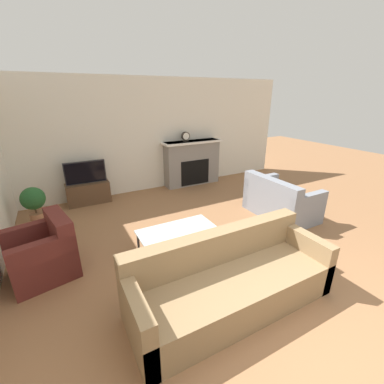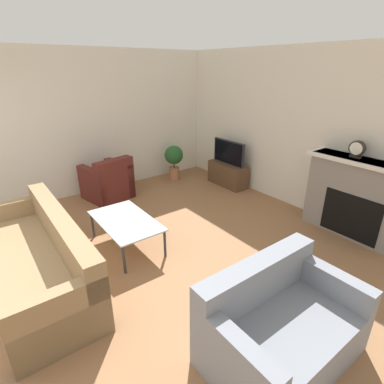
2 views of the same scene
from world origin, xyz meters
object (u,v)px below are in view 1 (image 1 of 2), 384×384
object	(u,v)px
tv	(85,172)
mantel_clock	(186,136)
couch_sectional	(230,282)
couch_loveseat	(280,202)
potted_plant	(34,202)
armchair_by_window	(44,255)
coffee_table	(179,233)

from	to	relation	value
tv	mantel_clock	bearing A→B (deg)	1.85
couch_sectional	couch_loveseat	size ratio (longest dim) A/B	1.76
potted_plant	mantel_clock	bearing A→B (deg)	12.79
armchair_by_window	mantel_clock	xyz separation A→B (m)	(3.34, 2.40, 1.00)
couch_sectional	coffee_table	xyz separation A→B (m)	(-0.11, 1.13, 0.09)
armchair_by_window	mantel_clock	size ratio (longest dim) A/B	3.70
couch_sectional	potted_plant	world-z (taller)	couch_sectional
couch_loveseat	coffee_table	world-z (taller)	couch_loveseat
tv	coffee_table	xyz separation A→B (m)	(0.91, -2.78, -0.34)
tv	couch_sectional	world-z (taller)	tv
coffee_table	mantel_clock	distance (m)	3.39
couch_loveseat	coffee_table	size ratio (longest dim) A/B	1.17
tv	couch_loveseat	size ratio (longest dim) A/B	0.63
potted_plant	mantel_clock	distance (m)	3.66
armchair_by_window	mantel_clock	world-z (taller)	mantel_clock
mantel_clock	tv	bearing A→B (deg)	-178.15
couch_sectional	potted_plant	bearing A→B (deg)	122.26
tv	couch_loveseat	xyz separation A→B (m)	(3.29, -2.48, -0.43)
couch_sectional	potted_plant	size ratio (longest dim) A/B	3.10
potted_plant	couch_sectional	bearing A→B (deg)	-57.74
tv	armchair_by_window	xyz separation A→B (m)	(-0.86, -2.31, -0.42)
couch_sectional	mantel_clock	distance (m)	4.37
potted_plant	armchair_by_window	bearing A→B (deg)	-85.15
couch_sectional	couch_loveseat	world-z (taller)	same
coffee_table	potted_plant	size ratio (longest dim) A/B	1.51
tv	coffee_table	distance (m)	2.95
tv	coffee_table	size ratio (longest dim) A/B	0.73
tv	coffee_table	world-z (taller)	tv
couch_sectional	coffee_table	world-z (taller)	couch_sectional
tv	mantel_clock	xyz separation A→B (m)	(2.49, 0.08, 0.58)
armchair_by_window	coffee_table	xyz separation A→B (m)	(1.77, -0.46, 0.08)
tv	armchair_by_window	world-z (taller)	tv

